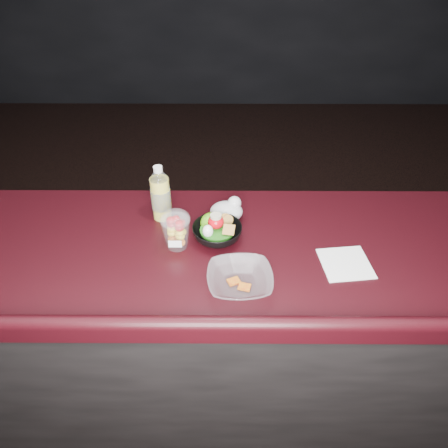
{
  "coord_description": "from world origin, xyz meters",
  "views": [
    {
      "loc": [
        0.16,
        -0.85,
        2.03
      ],
      "look_at": [
        0.16,
        0.33,
        1.1
      ],
      "focal_mm": 35.0,
      "sensor_mm": 36.0,
      "label": 1
    }
  ],
  "objects_px": {
    "green_apple": "(212,223)",
    "snack_bowl": "(217,232)",
    "fruit_cup": "(176,229)",
    "takeout_bowl": "(240,280)",
    "lemonade_bottle": "(161,197)"
  },
  "relations": [
    {
      "from": "lemonade_bottle",
      "to": "takeout_bowl",
      "type": "bearing_deg",
      "value": -51.78
    },
    {
      "from": "green_apple",
      "to": "snack_bowl",
      "type": "distance_m",
      "value": 0.05
    },
    {
      "from": "fruit_cup",
      "to": "takeout_bowl",
      "type": "distance_m",
      "value": 0.29
    },
    {
      "from": "green_apple",
      "to": "lemonade_bottle",
      "type": "bearing_deg",
      "value": 155.21
    },
    {
      "from": "fruit_cup",
      "to": "takeout_bowl",
      "type": "xyz_separation_m",
      "value": [
        0.21,
        -0.19,
        -0.05
      ]
    },
    {
      "from": "lemonade_bottle",
      "to": "takeout_bowl",
      "type": "height_order",
      "value": "lemonade_bottle"
    },
    {
      "from": "fruit_cup",
      "to": "takeout_bowl",
      "type": "relative_size",
      "value": 0.67
    },
    {
      "from": "green_apple",
      "to": "takeout_bowl",
      "type": "relative_size",
      "value": 0.4
    },
    {
      "from": "fruit_cup",
      "to": "snack_bowl",
      "type": "xyz_separation_m",
      "value": [
        0.14,
        0.04,
        -0.04
      ]
    },
    {
      "from": "lemonade_bottle",
      "to": "snack_bowl",
      "type": "relative_size",
      "value": 1.04
    },
    {
      "from": "lemonade_bottle",
      "to": "fruit_cup",
      "type": "xyz_separation_m",
      "value": [
        0.07,
        -0.17,
        -0.02
      ]
    },
    {
      "from": "fruit_cup",
      "to": "green_apple",
      "type": "distance_m",
      "value": 0.15
    },
    {
      "from": "lemonade_bottle",
      "to": "snack_bowl",
      "type": "bearing_deg",
      "value": -31.66
    },
    {
      "from": "fruit_cup",
      "to": "snack_bowl",
      "type": "bearing_deg",
      "value": 15.63
    },
    {
      "from": "green_apple",
      "to": "takeout_bowl",
      "type": "xyz_separation_m",
      "value": [
        0.09,
        -0.27,
        -0.01
      ]
    }
  ]
}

